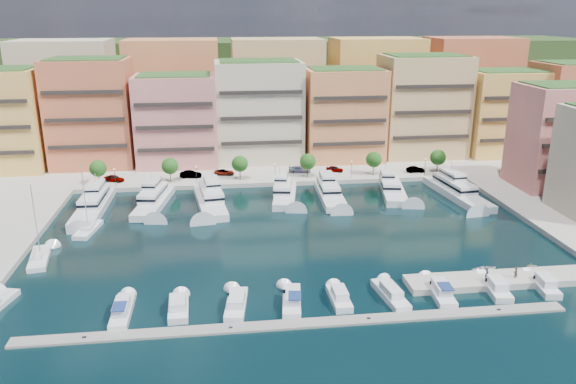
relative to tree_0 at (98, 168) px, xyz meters
name	(u,v)px	position (x,y,z in m)	size (l,w,h in m)	color
ground	(293,236)	(40.00, -33.50, -4.74)	(400.00, 400.00, 0.00)	black
north_quay	(264,153)	(40.00, 28.50, -4.74)	(220.00, 64.00, 2.00)	#9E998E
hillside	(253,122)	(40.00, 76.50, -4.74)	(240.00, 40.00, 58.00)	#213315
south_pontoon	(301,325)	(37.00, -63.50, -4.74)	(72.00, 2.20, 0.35)	gray
finger_pier	(511,282)	(70.00, -55.50, -4.74)	(32.00, 5.00, 2.00)	#9E998E
apartment_1	(92,113)	(-4.00, 18.49, 9.57)	(20.00, 16.50, 26.80)	#C55841
apartment_2	(177,120)	(17.00, 16.49, 7.57)	(20.00, 15.50, 22.80)	#E0867D
apartment_3	(259,111)	(38.00, 18.49, 9.07)	(22.00, 16.50, 25.80)	beige
apartment_4	(343,114)	(60.00, 16.49, 8.07)	(20.00, 15.50, 23.80)	#E08E54
apartment_5	(422,106)	(82.00, 18.49, 9.57)	(22.00, 16.50, 26.80)	tan
apartment_6	(502,113)	(104.00, 16.49, 7.57)	(20.00, 15.50, 22.80)	#E6C254
apartment_7	(576,109)	(124.00, 14.49, 8.57)	(22.00, 16.50, 24.80)	#C55841
apartment_east_a	(560,136)	(102.00, -13.51, 7.57)	(18.00, 14.50, 22.80)	#E0867D
backblock_0	(67,94)	(-15.00, 40.50, 11.26)	(26.00, 18.00, 30.00)	beige
backblock_1	(174,92)	(15.00, 40.50, 11.26)	(26.00, 18.00, 30.00)	#E08E54
backblock_2	(277,91)	(45.00, 40.50, 11.26)	(26.00, 18.00, 30.00)	tan
backblock_3	(375,89)	(75.00, 40.50, 11.26)	(26.00, 18.00, 30.00)	#E6C254
backblock_4	(469,87)	(105.00, 40.50, 11.26)	(26.00, 18.00, 30.00)	#C55841
tree_0	(98,168)	(0.00, 0.00, 0.00)	(3.80, 3.80, 5.65)	#473323
tree_1	(170,166)	(16.00, 0.00, 0.00)	(3.80, 3.80, 5.65)	#473323
tree_2	(240,164)	(32.00, 0.00, 0.00)	(3.80, 3.80, 5.65)	#473323
tree_3	(308,162)	(48.00, 0.00, 0.00)	(3.80, 3.80, 5.65)	#473323
tree_4	(374,160)	(64.00, 0.00, 0.00)	(3.80, 3.80, 5.65)	#473323
tree_5	(438,157)	(80.00, 0.00, 0.00)	(3.80, 3.80, 5.65)	#473323
lamppost_0	(115,175)	(4.00, -2.30, -0.92)	(0.30, 0.30, 4.20)	black
lamppost_1	(196,172)	(22.00, -2.30, -0.92)	(0.30, 0.30, 4.20)	black
lamppost_2	(275,169)	(40.00, -2.30, -0.92)	(0.30, 0.30, 4.20)	black
lamppost_3	(351,167)	(58.00, -2.30, -0.92)	(0.30, 0.30, 4.20)	black
lamppost_4	(425,164)	(76.00, -2.30, -0.92)	(0.30, 0.30, 4.20)	black
yacht_0	(94,204)	(1.59, -14.75, -3.53)	(5.23, 22.45, 7.30)	silver
yacht_1	(154,200)	(13.53, -13.42, -3.65)	(7.60, 19.85, 7.30)	silver
yacht_2	(210,199)	(25.04, -14.10, -3.53)	(7.60, 21.42, 7.30)	silver
yacht_3	(285,193)	(41.05, -12.05, -3.53)	(7.10, 16.98, 7.30)	silver
yacht_4	(330,193)	(50.71, -13.19, -3.65)	(5.32, 19.03, 7.30)	silver
yacht_5	(392,189)	(64.92, -12.33, -3.53)	(7.68, 17.66, 7.30)	silver
yacht_6	(456,190)	(78.43, -15.05, -3.53)	(7.43, 23.43, 7.30)	silver
cruiser_1	(122,311)	(13.78, -58.12, -4.17)	(2.41, 9.13, 2.66)	silver
cruiser_2	(178,308)	(21.15, -58.08, -4.20)	(2.88, 7.22, 2.55)	silver
cruiser_3	(236,304)	(28.93, -58.09, -4.20)	(3.65, 8.76, 2.55)	silver
cruiser_4	(292,301)	(36.57, -58.12, -4.17)	(3.57, 9.06, 2.66)	silver
cruiser_5	(339,298)	(43.23, -58.08, -4.20)	(2.49, 7.15, 2.55)	silver
cruiser_6	(391,295)	(50.62, -58.10, -4.20)	(3.49, 9.08, 2.55)	silver
cruiser_7	(440,292)	(57.86, -58.12, -4.17)	(3.20, 8.90, 2.66)	silver
cruiser_8	(496,288)	(66.25, -58.08, -4.20)	(3.44, 7.69, 2.55)	silver
cruiser_9	(544,285)	(73.63, -58.08, -4.20)	(3.28, 7.40, 2.55)	silver
sailboat_2	(88,230)	(2.95, -27.00, -4.43)	(4.02, 8.86, 13.20)	silver
sailboat_1	(39,259)	(-2.25, -38.88, -4.43)	(4.34, 9.83, 13.20)	silver
tender_1	(470,273)	(64.90, -52.50, -4.38)	(1.17, 1.36, 0.72)	beige
tender_2	(485,270)	(67.66, -51.94, -4.31)	(3.01, 4.22, 0.87)	silver
tender_3	(532,266)	(75.58, -51.44, -4.31)	(1.42, 1.64, 0.86)	beige
car_0	(114,178)	(2.96, 1.78, -2.95)	(1.88, 4.67, 1.59)	gray
car_1	(191,174)	(20.43, 2.78, -2.91)	(1.76, 5.06, 1.67)	gray
car_2	(224,172)	(28.36, 4.15, -3.08)	(2.20, 4.78, 1.33)	gray
car_3	(300,169)	(46.72, 4.11, -2.96)	(2.21, 5.42, 1.57)	gray
car_4	(335,169)	(55.27, 3.57, -3.03)	(1.69, 4.20, 1.43)	gray
car_5	(416,169)	(74.77, 0.57, -3.01)	(1.55, 4.45, 1.47)	gray
person_0	(487,274)	(65.71, -56.14, -2.78)	(0.70, 0.46, 1.93)	#212643
person_1	(515,272)	(70.22, -55.95, -2.89)	(0.83, 0.65, 1.70)	#503930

